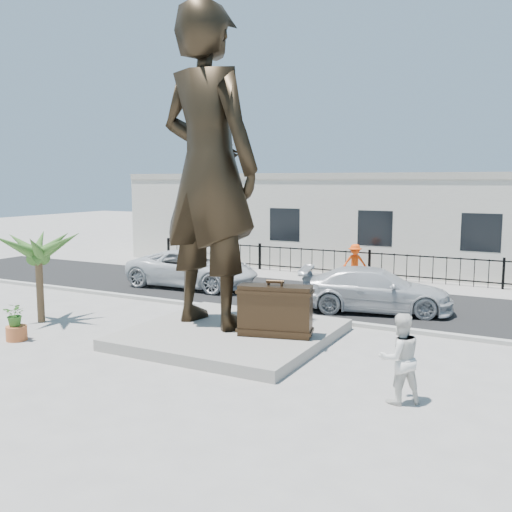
% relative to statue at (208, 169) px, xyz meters
% --- Properties ---
extents(ground, '(100.00, 100.00, 0.00)m').
position_rel_statue_xyz_m(ground, '(1.34, -1.72, -4.69)').
color(ground, '#9E9991').
rests_on(ground, ground).
extents(street, '(40.00, 7.00, 0.01)m').
position_rel_statue_xyz_m(street, '(1.34, 6.28, -4.68)').
color(street, black).
rests_on(street, ground).
extents(curb, '(40.00, 0.25, 0.12)m').
position_rel_statue_xyz_m(curb, '(1.34, 2.78, -4.63)').
color(curb, '#A5A399').
rests_on(curb, ground).
extents(far_sidewalk, '(40.00, 2.50, 0.02)m').
position_rel_statue_xyz_m(far_sidewalk, '(1.34, 10.28, -4.68)').
color(far_sidewalk, '#9E9991').
rests_on(far_sidewalk, ground).
extents(plinth, '(5.20, 5.20, 0.30)m').
position_rel_statue_xyz_m(plinth, '(0.84, -0.22, -4.54)').
color(plinth, gray).
rests_on(plinth, ground).
extents(fence, '(22.00, 0.10, 1.20)m').
position_rel_statue_xyz_m(fence, '(1.34, 11.08, -4.09)').
color(fence, black).
rests_on(fence, ground).
extents(building, '(28.00, 7.00, 4.40)m').
position_rel_statue_xyz_m(building, '(1.34, 15.28, -2.49)').
color(building, silver).
rests_on(building, ground).
extents(statue, '(3.50, 2.60, 8.77)m').
position_rel_statue_xyz_m(statue, '(0.00, 0.00, 0.00)').
color(statue, black).
rests_on(statue, plinth).
extents(suitcase, '(2.00, 1.06, 1.34)m').
position_rel_statue_xyz_m(suitcase, '(2.20, -0.27, -3.71)').
color(suitcase, black).
rests_on(suitcase, plinth).
extents(tourist, '(1.11, 1.08, 1.81)m').
position_rel_statue_xyz_m(tourist, '(6.03, -2.55, -3.78)').
color(tourist, white).
rests_on(tourist, ground).
extents(car_white, '(5.54, 2.74, 1.51)m').
position_rel_statue_xyz_m(car_white, '(-4.49, 5.76, -3.92)').
color(car_white, silver).
rests_on(car_white, street).
extents(car_silver, '(5.35, 3.21, 1.45)m').
position_rel_statue_xyz_m(car_silver, '(3.38, 4.94, -3.95)').
color(car_silver, '#BBBEC0').
rests_on(car_silver, street).
extents(worker, '(1.19, 0.95, 1.60)m').
position_rel_statue_xyz_m(worker, '(0.97, 10.16, -3.86)').
color(worker, '#FF4A0D').
rests_on(worker, far_sidewalk).
extents(palm_tree, '(1.80, 1.80, 3.20)m').
position_rel_statue_xyz_m(palm_tree, '(-5.36, -1.29, -4.69)').
color(palm_tree, '#305820').
rests_on(palm_tree, ground).
extents(planter, '(0.56, 0.56, 0.40)m').
position_rel_statue_xyz_m(planter, '(-4.34, -3.05, -4.49)').
color(planter, '#BA5F31').
rests_on(planter, ground).
extents(shrub, '(0.73, 0.68, 0.65)m').
position_rel_statue_xyz_m(shrub, '(-4.34, -3.05, -3.96)').
color(shrub, '#326922').
rests_on(shrub, planter).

